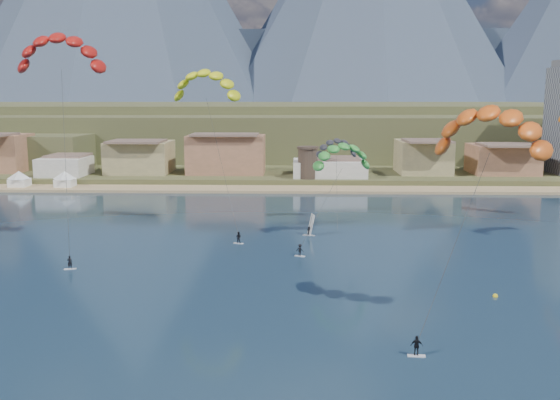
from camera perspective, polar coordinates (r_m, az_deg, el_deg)
name	(u,v)px	position (r m, az deg, el deg)	size (l,w,h in m)	color
ground	(269,373)	(56.15, -1.01, -15.72)	(2400.00, 2400.00, 0.00)	#0D1F2F
beach	(289,189)	(158.50, 0.79, 1.00)	(2200.00, 12.00, 0.90)	tan
land	(296,120)	(611.16, 1.48, 7.38)	(2200.00, 900.00, 4.00)	brown
foothills	(342,129)	(284.25, 5.76, 6.57)	(940.00, 210.00, 18.00)	brown
mountain_ridge	(287,2)	(883.57, 0.61, 17.85)	(2060.00, 480.00, 400.00)	#303C50
town	(148,153)	(178.55, -12.09, 4.27)	(400.00, 24.00, 12.00)	silver
watchtower	(308,162)	(165.65, 2.58, 3.50)	(5.82, 5.82, 8.60)	#47382D
kitesurfer_red	(60,47)	(100.18, -19.64, 13.16)	(13.96, 14.72, 34.53)	silver
kitesurfer_yellow	(206,81)	(112.48, -6.85, 10.87)	(14.44, 17.11, 30.75)	silver
kitesurfer_orange	(491,124)	(66.82, 18.92, 6.69)	(15.94, 14.91, 25.20)	silver
kitesurfer_green	(342,153)	(103.44, 5.74, 4.34)	(13.38, 16.22, 19.50)	silver
distant_kite_dark	(337,145)	(117.25, 5.24, 5.10)	(8.54, 6.36, 17.67)	#262626
windsurfer	(310,229)	(107.29, 2.77, -2.68)	(2.25, 2.41, 3.74)	silver
buoy	(495,296)	(79.83, 19.26, -8.37)	(0.61, 0.61, 0.61)	yellow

